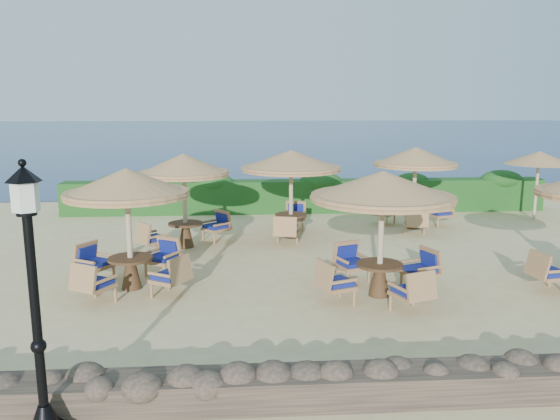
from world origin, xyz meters
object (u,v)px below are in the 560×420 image
at_px(lamp_post, 36,318).
at_px(cafe_set_0, 128,209).
at_px(extra_parasol, 539,158).
at_px(cafe_set_3, 184,179).
at_px(cafe_set_5, 415,171).
at_px(cafe_set_1, 382,209).
at_px(cafe_set_4, 291,170).

height_order(lamp_post, cafe_set_0, lamp_post).
bearing_deg(cafe_set_0, lamp_post, -89.34).
distance_m(lamp_post, cafe_set_0, 5.53).
xyz_separation_m(extra_parasol, cafe_set_0, (-12.66, -6.47, -0.39)).
bearing_deg(extra_parasol, cafe_set_3, -165.90).
height_order(extra_parasol, cafe_set_5, cafe_set_5).
height_order(cafe_set_0, cafe_set_1, same).
bearing_deg(cafe_set_5, cafe_set_0, -145.80).
bearing_deg(cafe_set_3, lamp_post, -94.89).
height_order(extra_parasol, cafe_set_1, cafe_set_1).
height_order(extra_parasol, cafe_set_4, cafe_set_4).
relative_size(cafe_set_0, cafe_set_5, 0.99).
xyz_separation_m(extra_parasol, cafe_set_3, (-11.83, -2.97, -0.22)).
distance_m(extra_parasol, cafe_set_3, 12.20).
bearing_deg(cafe_set_4, extra_parasol, 12.56).
distance_m(extra_parasol, cafe_set_1, 10.37).
distance_m(cafe_set_0, cafe_set_5, 9.65).
xyz_separation_m(lamp_post, cafe_set_0, (-0.06, 5.53, 0.23)).
height_order(cafe_set_3, cafe_set_5, same).
bearing_deg(cafe_set_0, cafe_set_5, 34.20).
bearing_deg(cafe_set_3, cafe_set_5, 15.08).
relative_size(lamp_post, cafe_set_4, 1.10).
xyz_separation_m(cafe_set_1, cafe_set_3, (-4.47, 4.33, 0.08)).
relative_size(cafe_set_0, cafe_set_4, 0.92).
xyz_separation_m(lamp_post, extra_parasol, (12.60, 12.00, 0.62)).
relative_size(lamp_post, cafe_set_3, 1.25).
distance_m(extra_parasol, cafe_set_4, 8.97).
xyz_separation_m(extra_parasol, cafe_set_4, (-8.76, -1.95, -0.12)).
bearing_deg(cafe_set_4, lamp_post, -110.94).
relative_size(cafe_set_3, cafe_set_5, 0.96).
xyz_separation_m(lamp_post, cafe_set_4, (3.84, 10.05, 0.50)).
height_order(lamp_post, cafe_set_5, lamp_post).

